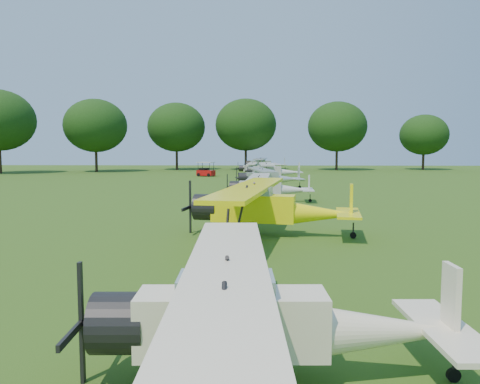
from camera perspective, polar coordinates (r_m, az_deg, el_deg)
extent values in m
plane|color=#285314|center=(28.95, 2.26, -2.29)|extent=(160.00, 160.00, 0.00)
cylinder|color=black|center=(91.96, 21.43, 3.70)|extent=(0.44, 0.44, 3.70)
ellipsoid|color=black|center=(91.97, 21.53, 6.51)|extent=(8.63, 8.63, 7.34)
cylinder|color=black|center=(86.14, 11.70, 4.14)|extent=(0.44, 0.44, 4.51)
ellipsoid|color=black|center=(86.21, 11.77, 7.80)|extent=(10.52, 10.52, 8.94)
cylinder|color=black|center=(85.47, 0.71, 4.31)|extent=(0.44, 0.44, 4.74)
ellipsoid|color=black|center=(85.57, 0.71, 8.19)|extent=(11.05, 11.05, 9.39)
cylinder|color=black|center=(86.50, -7.71, 4.20)|extent=(0.44, 0.44, 4.49)
ellipsoid|color=black|center=(86.57, -7.76, 7.82)|extent=(10.47, 10.47, 8.90)
cylinder|color=black|center=(81.73, -17.12, 3.93)|extent=(0.44, 0.44, 4.44)
ellipsoid|color=black|center=(81.81, -17.22, 7.73)|extent=(10.36, 10.36, 8.80)
cylinder|color=black|center=(82.07, -27.22, 3.70)|extent=(0.44, 0.44, 4.77)
cube|color=white|center=(7.86, -0.98, -15.65)|extent=(3.09, 1.03, 1.00)
cone|color=white|center=(8.29, 17.91, -15.84)|extent=(2.71, 0.96, 0.86)
cube|color=#8CA5B2|center=(7.69, -1.72, -11.98)|extent=(1.56, 0.94, 0.53)
cylinder|color=black|center=(8.09, -14.44, -15.20)|extent=(0.90, 1.03, 0.99)
cube|color=black|center=(8.26, -18.77, -14.88)|extent=(0.06, 0.12, 2.01)
cube|color=white|center=(7.62, -1.72, -10.27)|extent=(1.78, 10.18, 0.13)
cube|color=white|center=(8.47, 24.30, -12.17)|extent=(0.12, 0.53, 1.24)
cube|color=white|center=(8.57, 23.59, -14.98)|extent=(0.92, 2.71, 0.09)
cylinder|color=black|center=(9.28, -5.82, -17.08)|extent=(0.58, 0.18, 0.57)
cylinder|color=black|center=(8.94, 24.58, -19.63)|extent=(0.23, 0.09, 0.23)
cube|color=#FFF70A|center=(20.67, 1.63, -2.00)|extent=(3.76, 1.63, 1.19)
cone|color=#FFF70A|center=(20.43, 10.17, -2.65)|extent=(3.30, 1.50, 1.02)
cube|color=#8CA5B2|center=(20.62, 1.32, -0.27)|extent=(1.96, 1.31, 0.63)
cylinder|color=black|center=(21.12, -4.17, -1.85)|extent=(1.19, 1.33, 1.18)
cube|color=black|center=(21.33, -6.09, -1.80)|extent=(0.09, 0.15, 2.39)
cube|color=#FFF70A|center=(20.59, 1.32, 0.52)|extent=(3.49, 12.17, 0.16)
cube|color=#FFF70A|center=(20.38, 13.39, -1.12)|extent=(0.21, 0.64, 1.48)
cube|color=#FFF70A|center=(20.43, 13.05, -2.54)|extent=(1.45, 3.30, 0.10)
cylinder|color=black|center=(19.59, -1.69, -4.93)|extent=(0.70, 0.28, 0.68)
cylinder|color=black|center=(22.33, -0.09, -3.66)|extent=(0.70, 0.28, 0.68)
cylinder|color=black|center=(20.59, 13.63, -5.15)|extent=(0.28, 0.13, 0.27)
cube|color=silver|center=(33.86, 2.49, 0.50)|extent=(3.06, 1.05, 0.99)
cone|color=silver|center=(33.86, 6.80, 0.23)|extent=(2.68, 0.98, 0.85)
cube|color=#8CA5B2|center=(33.83, 2.33, 1.38)|extent=(1.55, 0.94, 0.52)
cylinder|color=black|center=(33.99, -0.53, 0.52)|extent=(0.90, 1.02, 0.98)
cube|color=black|center=(34.05, -1.56, 0.53)|extent=(0.06, 0.12, 1.98)
cube|color=silver|center=(33.81, 2.33, 1.78)|extent=(1.87, 10.06, 0.13)
cube|color=silver|center=(33.87, 8.41, 1.01)|extent=(0.12, 0.52, 1.23)
cube|color=silver|center=(33.90, 8.24, 0.29)|extent=(0.93, 2.68, 0.08)
cylinder|color=black|center=(32.80, 1.08, -0.90)|extent=(0.57, 0.18, 0.57)
cylinder|color=black|center=(35.14, 1.34, -0.48)|extent=(0.57, 0.18, 0.57)
cylinder|color=black|center=(33.99, 8.54, -1.03)|extent=(0.23, 0.09, 0.23)
cube|color=silver|center=(45.19, 2.71, 1.74)|extent=(3.22, 1.35, 1.02)
cone|color=silver|center=(45.66, 5.98, 1.57)|extent=(2.83, 1.24, 0.88)
cube|color=#8CA5B2|center=(45.15, 2.59, 2.42)|extent=(1.67, 1.10, 0.54)
cylinder|color=black|center=(44.95, 0.37, 1.73)|extent=(1.01, 1.13, 1.01)
cube|color=black|center=(44.89, -0.43, 1.72)|extent=(0.07, 0.12, 2.05)
cube|color=silver|center=(45.13, 2.59, 2.73)|extent=(2.82, 10.44, 0.14)
cube|color=silver|center=(45.84, 7.18, 2.18)|extent=(0.17, 0.54, 1.27)
cube|color=silver|center=(45.85, 7.06, 1.63)|extent=(1.20, 2.82, 0.09)
cylinder|color=black|center=(43.93, 1.94, 0.68)|extent=(0.60, 0.23, 0.59)
cylinder|color=black|center=(46.34, 1.53, 0.92)|extent=(0.60, 0.23, 0.59)
cylinder|color=black|center=(45.95, 7.28, 0.63)|extent=(0.24, 0.11, 0.23)
cube|color=silver|center=(57.17, 3.32, 2.56)|extent=(3.39, 1.06, 1.11)
cone|color=silver|center=(57.35, 6.16, 2.39)|extent=(2.97, 1.00, 0.95)
cube|color=#8CA5B2|center=(57.14, 3.21, 3.14)|extent=(1.70, 1.00, 0.58)
cylinder|color=black|center=(57.12, 1.31, 2.57)|extent=(0.97, 1.11, 1.10)
cube|color=black|center=(57.13, 0.62, 2.57)|extent=(0.07, 0.13, 2.22)
cube|color=silver|center=(57.13, 3.22, 3.41)|extent=(1.71, 11.21, 0.15)
cube|color=silver|center=(57.43, 7.22, 2.91)|extent=(0.11, 0.58, 1.37)
cube|color=silver|center=(57.44, 7.11, 2.44)|extent=(0.94, 2.97, 0.09)
cylinder|color=black|center=(55.87, 2.50, 1.69)|extent=(0.64, 0.18, 0.63)
cylinder|color=black|center=(58.50, 2.44, 1.85)|extent=(0.64, 0.18, 0.63)
cylinder|color=black|center=(57.51, 7.31, 1.56)|extent=(0.25, 0.09, 0.25)
cube|color=silver|center=(69.57, 1.60, 2.90)|extent=(2.84, 0.96, 0.92)
cone|color=silver|center=(69.49, 3.55, 2.78)|extent=(2.49, 0.90, 0.79)
cube|color=#8CA5B2|center=(69.56, 1.52, 3.30)|extent=(1.44, 0.87, 0.48)
cylinder|color=black|center=(69.68, 0.22, 2.90)|extent=(0.83, 0.95, 0.91)
cube|color=black|center=(69.72, -0.24, 2.91)|extent=(0.06, 0.11, 1.84)
cube|color=silver|center=(69.55, 1.52, 3.48)|extent=(1.69, 9.36, 0.12)
cube|color=silver|center=(69.46, 4.28, 3.14)|extent=(0.11, 0.49, 1.14)
cube|color=silver|center=(69.48, 4.20, 2.81)|extent=(0.86, 2.49, 0.08)
cylinder|color=black|center=(68.55, 0.96, 2.31)|extent=(0.53, 0.16, 0.53)
cylinder|color=black|center=(70.74, 1.07, 2.41)|extent=(0.53, 0.16, 0.53)
cylinder|color=black|center=(69.51, 4.34, 2.21)|extent=(0.21, 0.08, 0.21)
cube|color=silver|center=(82.22, 2.58, 3.43)|extent=(3.64, 1.36, 1.17)
cone|color=silver|center=(82.05, 4.68, 3.30)|extent=(3.19, 1.26, 1.00)
cube|color=#8CA5B2|center=(82.21, 2.51, 3.86)|extent=(1.86, 1.17, 0.61)
cylinder|color=black|center=(82.41, 1.11, 3.44)|extent=(1.10, 1.24, 1.16)
cube|color=black|center=(82.48, 0.61, 3.45)|extent=(0.08, 0.14, 2.34)
cube|color=silver|center=(82.20, 2.51, 4.05)|extent=(2.62, 11.89, 0.16)
cube|color=silver|center=(82.00, 5.46, 3.68)|extent=(0.16, 0.62, 1.45)
cube|color=silver|center=(82.01, 5.38, 3.33)|extent=(1.21, 3.18, 0.10)
cylinder|color=black|center=(80.94, 1.88, 2.82)|extent=(0.68, 0.23, 0.67)
cylinder|color=black|center=(83.71, 2.05, 2.90)|extent=(0.68, 0.23, 0.67)
cylinder|color=black|center=(82.04, 5.53, 2.69)|extent=(0.27, 0.11, 0.27)
cube|color=red|center=(65.23, -4.18, 2.34)|extent=(2.67, 2.11, 0.75)
cube|color=black|center=(65.37, -4.42, 2.72)|extent=(1.35, 1.46, 0.48)
cube|color=silver|center=(65.17, -4.19, 3.63)|extent=(2.61, 2.17, 0.09)
cylinder|color=black|center=(65.07, -5.08, 2.11)|extent=(0.49, 0.32, 0.47)
cylinder|color=black|center=(66.21, -4.50, 2.17)|extent=(0.49, 0.32, 0.47)
cylinder|color=black|center=(64.27, -3.84, 2.08)|extent=(0.49, 0.32, 0.47)
cylinder|color=black|center=(65.43, -3.28, 2.14)|extent=(0.49, 0.32, 0.47)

